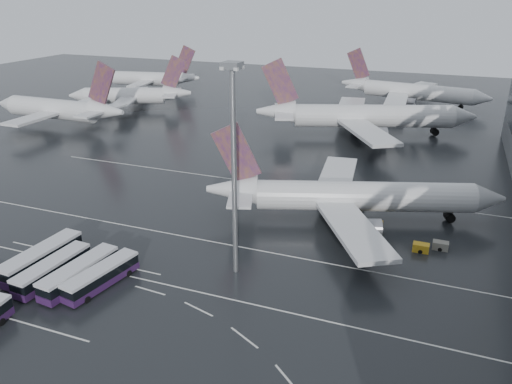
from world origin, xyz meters
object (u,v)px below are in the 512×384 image
(jet_remote_west, at_px, (60,110))
(gse_cart_belly_e, at_px, (376,224))
(airliner_main, at_px, (349,197))
(gse_cart_belly_a, at_px, (421,248))
(airliner_gate_c, at_px, (410,92))
(bus_row_near_c, at_px, (79,273))
(gse_cart_belly_d, at_px, (440,246))
(jet_remote_far, at_px, (152,79))
(jet_remote_mid, at_px, (133,96))
(airliner_gate_b, at_px, (362,117))
(bus_row_near_a, at_px, (41,258))
(bus_row_near_d, at_px, (101,276))
(floodlight_mast, at_px, (234,148))
(bus_row_near_b, at_px, (53,269))

(jet_remote_west, xyz_separation_m, gse_cart_belly_e, (98.92, -35.18, -4.67))
(airliner_main, bearing_deg, gse_cart_belly_a, -48.15)
(airliner_gate_c, distance_m, jet_remote_west, 117.30)
(jet_remote_west, bearing_deg, bus_row_near_c, 132.87)
(gse_cart_belly_a, height_order, gse_cart_belly_d, gse_cart_belly_a)
(jet_remote_far, height_order, bus_row_near_c, jet_remote_far)
(jet_remote_mid, xyz_separation_m, gse_cart_belly_e, (92.62, -63.19, -4.15))
(gse_cart_belly_d, bearing_deg, airliner_gate_b, 110.91)
(jet_remote_mid, height_order, gse_cart_belly_e, jet_remote_mid)
(bus_row_near_a, xyz_separation_m, bus_row_near_c, (7.87, -1.23, -0.12))
(airliner_gate_c, bearing_deg, bus_row_near_d, -92.19)
(bus_row_near_d, height_order, floodlight_mast, floodlight_mast)
(airliner_main, bearing_deg, bus_row_near_c, -150.30)
(airliner_main, distance_m, gse_cart_belly_a, 15.65)
(airliner_gate_c, height_order, gse_cart_belly_d, airliner_gate_c)
(bus_row_near_d, bearing_deg, gse_cart_belly_d, -47.17)
(airliner_main, distance_m, bus_row_near_d, 43.90)
(airliner_main, distance_m, jet_remote_mid, 107.12)
(jet_remote_far, distance_m, bus_row_near_c, 146.23)
(airliner_gate_b, bearing_deg, bus_row_near_d, -121.43)
(bus_row_near_d, bearing_deg, bus_row_near_a, 96.35)
(bus_row_near_a, bearing_deg, bus_row_near_b, -112.76)
(jet_remote_far, relative_size, bus_row_near_b, 3.31)
(jet_remote_mid, bearing_deg, airliner_main, 123.31)
(jet_remote_west, relative_size, jet_remote_far, 1.10)
(jet_remote_far, bearing_deg, airliner_gate_c, 174.89)
(bus_row_near_d, bearing_deg, airliner_gate_c, -1.87)
(jet_remote_far, bearing_deg, airliner_gate_b, 147.71)
(airliner_gate_c, bearing_deg, floodlight_mast, -86.19)
(airliner_gate_c, height_order, jet_remote_far, airliner_gate_c)
(airliner_main, bearing_deg, floodlight_mast, -135.20)
(bus_row_near_d, xyz_separation_m, gse_cart_belly_d, (43.65, 28.42, -0.97))
(airliner_gate_c, distance_m, jet_remote_far, 101.12)
(airliner_gate_b, xyz_separation_m, bus_row_near_b, (-27.03, -92.63, -3.67))
(jet_remote_far, xyz_separation_m, gse_cart_belly_d, (115.98, -99.87, -4.07))
(jet_remote_far, bearing_deg, gse_cart_belly_e, 127.34)
(bus_row_near_c, xyz_separation_m, bus_row_near_d, (3.27, 0.56, -0.11))
(bus_row_near_c, distance_m, bus_row_near_d, 3.32)
(jet_remote_mid, height_order, bus_row_near_d, jet_remote_mid)
(airliner_gate_b, relative_size, bus_row_near_b, 4.73)
(airliner_gate_c, distance_m, bus_row_near_c, 141.90)
(jet_remote_far, height_order, bus_row_near_b, jet_remote_far)
(bus_row_near_c, bearing_deg, bus_row_near_b, 103.52)
(airliner_gate_c, height_order, gse_cart_belly_a, airliner_gate_c)
(bus_row_near_a, bearing_deg, airliner_gate_b, -15.24)
(bus_row_near_b, distance_m, bus_row_near_d, 7.57)
(airliner_gate_c, distance_m, gse_cart_belly_a, 111.96)
(floodlight_mast, bearing_deg, bus_row_near_d, -146.35)
(floodlight_mast, bearing_deg, airliner_main, 63.37)
(airliner_gate_c, xyz_separation_m, jet_remote_west, (-94.38, -69.65, 0.52))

